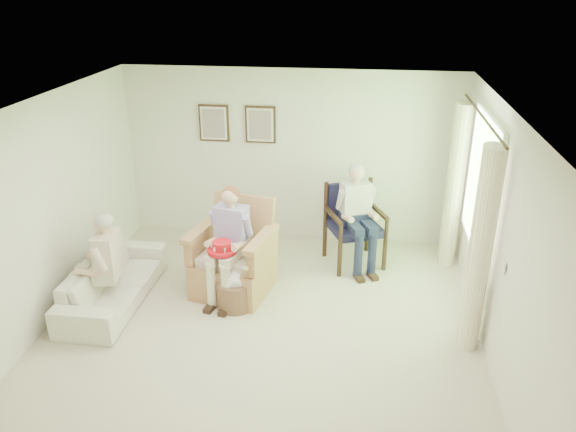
# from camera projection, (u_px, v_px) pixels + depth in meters

# --- Properties ---
(floor) EXTENTS (5.50, 5.50, 0.00)m
(floor) POSITION_uv_depth(u_px,v_px,m) (259.00, 337.00, 6.42)
(floor) COLOR beige
(floor) RESTS_ON ground
(back_wall) EXTENTS (5.00, 0.04, 2.60)m
(back_wall) POSITION_uv_depth(u_px,v_px,m) (291.00, 157.00, 8.39)
(back_wall) COLOR silver
(back_wall) RESTS_ON ground
(front_wall) EXTENTS (5.00, 0.04, 2.60)m
(front_wall) POSITION_uv_depth(u_px,v_px,m) (173.00, 428.00, 3.40)
(front_wall) COLOR silver
(front_wall) RESTS_ON ground
(left_wall) EXTENTS (0.04, 5.50, 2.60)m
(left_wall) POSITION_uv_depth(u_px,v_px,m) (35.00, 222.00, 6.21)
(left_wall) COLOR silver
(left_wall) RESTS_ON ground
(right_wall) EXTENTS (0.04, 5.50, 2.60)m
(right_wall) POSITION_uv_depth(u_px,v_px,m) (503.00, 249.00, 5.59)
(right_wall) COLOR silver
(right_wall) RESTS_ON ground
(ceiling) EXTENTS (5.00, 5.50, 0.02)m
(ceiling) POSITION_uv_depth(u_px,v_px,m) (254.00, 113.00, 5.38)
(ceiling) COLOR white
(ceiling) RESTS_ON back_wall
(window) EXTENTS (0.13, 2.50, 1.63)m
(window) POSITION_uv_depth(u_px,v_px,m) (482.00, 181.00, 6.57)
(window) COLOR #2D6B23
(window) RESTS_ON right_wall
(curtain_left) EXTENTS (0.34, 0.34, 2.30)m
(curtain_left) POSITION_uv_depth(u_px,v_px,m) (480.00, 252.00, 5.87)
(curtain_left) COLOR #FFF8C7
(curtain_left) RESTS_ON ground
(curtain_right) EXTENTS (0.34, 0.34, 2.30)m
(curtain_right) POSITION_uv_depth(u_px,v_px,m) (455.00, 187.00, 7.65)
(curtain_right) COLOR #FFF8C7
(curtain_right) RESTS_ON ground
(framed_print_left) EXTENTS (0.45, 0.05, 0.55)m
(framed_print_left) POSITION_uv_depth(u_px,v_px,m) (214.00, 123.00, 8.31)
(framed_print_left) COLOR #382114
(framed_print_left) RESTS_ON back_wall
(framed_print_right) EXTENTS (0.45, 0.05, 0.55)m
(framed_print_right) POSITION_uv_depth(u_px,v_px,m) (260.00, 125.00, 8.22)
(framed_print_right) COLOR #382114
(framed_print_right) RESTS_ON back_wall
(wicker_armchair) EXTENTS (0.94, 0.93, 1.20)m
(wicker_armchair) POSITION_uv_depth(u_px,v_px,m) (234.00, 263.00, 7.25)
(wicker_armchair) COLOR tan
(wicker_armchair) RESTS_ON ground
(wood_armchair) EXTENTS (0.73, 0.68, 1.12)m
(wood_armchair) POSITION_uv_depth(u_px,v_px,m) (355.00, 221.00, 7.91)
(wood_armchair) COLOR black
(wood_armchair) RESTS_ON ground
(sofa) EXTENTS (1.90, 0.74, 0.56)m
(sofa) POSITION_uv_depth(u_px,v_px,m) (113.00, 282.00, 7.02)
(sofa) COLOR white
(sofa) RESTS_ON ground
(person_wicker) EXTENTS (0.40, 0.62, 1.43)m
(person_wicker) POSITION_uv_depth(u_px,v_px,m) (230.00, 236.00, 6.91)
(person_wicker) COLOR beige
(person_wicker) RESTS_ON ground
(person_dark) EXTENTS (0.40, 0.62, 1.44)m
(person_dark) POSITION_uv_depth(u_px,v_px,m) (356.00, 209.00, 7.65)
(person_dark) COLOR #1B1F3B
(person_dark) RESTS_ON ground
(person_sofa) EXTENTS (0.42, 0.62, 1.23)m
(person_sofa) POSITION_uv_depth(u_px,v_px,m) (103.00, 259.00, 6.70)
(person_sofa) COLOR beige
(person_sofa) RESTS_ON ground
(red_hat) EXTENTS (0.35, 0.35, 0.14)m
(red_hat) POSITION_uv_depth(u_px,v_px,m) (222.00, 248.00, 6.78)
(red_hat) COLOR red
(red_hat) RESTS_ON person_wicker
(hatbox) EXTENTS (0.54, 0.54, 0.67)m
(hatbox) POSITION_uv_depth(u_px,v_px,m) (235.00, 288.00, 6.91)
(hatbox) COLOR #A17557
(hatbox) RESTS_ON ground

